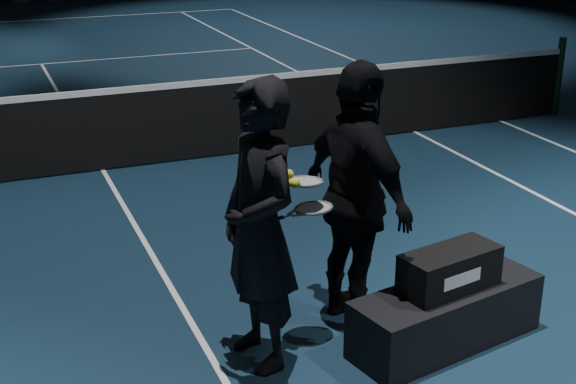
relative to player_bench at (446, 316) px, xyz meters
name	(u,v)px	position (x,y,z in m)	size (l,w,h in m)	color
floor	(103,170)	(-1.60, 4.67, -0.22)	(36.00, 36.00, 0.00)	#0E1E32
court_lines	(103,170)	(-1.60, 4.67, -0.21)	(10.98, 23.78, 0.01)	white
net_post_right	(558,77)	(4.80, 4.67, 0.33)	(0.10, 0.10, 1.10)	black
net_mesh	(100,133)	(-1.60, 4.67, 0.23)	(12.80, 0.02, 0.86)	black
net_tape	(96,92)	(-1.60, 4.67, 0.70)	(12.80, 0.03, 0.07)	white
player_bench	(446,316)	(0.00, 0.00, 0.00)	(1.44, 0.48, 0.43)	black
racket_bag	(450,270)	(0.00, 0.00, 0.36)	(0.72, 0.31, 0.29)	black
bag_signature	(463,279)	(0.00, -0.16, 0.36)	(0.34, 0.00, 0.10)	white
player_a	(260,227)	(-1.28, 0.30, 0.76)	(0.72, 0.47, 1.96)	black
player_b	(357,198)	(-0.46, 0.53, 0.76)	(1.15, 0.48, 1.96)	black
racket_lower	(313,208)	(-0.84, 0.42, 0.79)	(0.68, 0.22, 0.03)	black
racket_upper	(304,182)	(-0.90, 0.45, 0.98)	(0.68, 0.22, 0.03)	black
tennis_balls	(290,180)	(-1.03, 0.38, 1.03)	(0.12, 0.10, 0.12)	yellow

